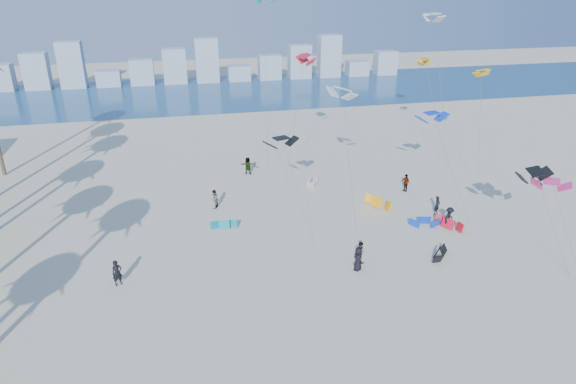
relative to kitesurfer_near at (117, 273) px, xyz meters
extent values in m
plane|color=navy|center=(9.76, 59.10, -0.95)|extent=(220.00, 220.00, 0.00)
imported|color=black|center=(0.00, 0.00, 0.00)|extent=(0.82, 0.70, 1.90)
imported|color=gray|center=(17.42, -0.78, -0.10)|extent=(0.97, 1.03, 1.69)
imported|color=black|center=(16.88, -1.81, -0.04)|extent=(1.04, 1.04, 1.82)
imported|color=gray|center=(26.39, 10.81, -0.06)|extent=(0.75, 1.13, 1.78)
imported|color=black|center=(26.62, 2.75, 0.00)|extent=(1.40, 1.29, 1.89)
imported|color=gray|center=(11.80, 18.69, -0.01)|extent=(1.83, 1.11, 1.88)
imported|color=black|center=(26.95, 5.41, -0.09)|extent=(0.75, 0.69, 1.73)
imported|color=gray|center=(7.58, 10.97, -0.07)|extent=(0.93, 1.04, 1.76)
cylinder|color=#595959|center=(13.88, 4.67, 2.89)|extent=(1.79, 4.18, 7.69)
cylinder|color=#595959|center=(18.32, 4.99, 4.78)|extent=(0.67, 3.39, 11.46)
cylinder|color=#595959|center=(27.92, 5.63, 3.35)|extent=(2.12, 4.96, 8.61)
cylinder|color=#595959|center=(16.44, 16.55, 5.24)|extent=(2.50, 2.26, 12.40)
cylinder|color=#595959|center=(33.21, 18.89, 4.59)|extent=(1.88, 4.44, 11.09)
cylinder|color=#595959|center=(30.89, -5.36, 2.23)|extent=(0.68, 4.34, 6.37)
cylinder|color=#595959|center=(13.75, 17.56, 8.03)|extent=(0.93, 5.31, 17.96)
cylinder|color=#595959|center=(34.62, 12.23, 4.48)|extent=(1.72, 5.11, 10.87)
cylinder|color=#595959|center=(30.37, -4.43, 2.60)|extent=(2.11, 3.09, 7.10)
cylinder|color=#595959|center=(32.97, 17.67, 7.02)|extent=(1.43, 4.74, 15.94)
cube|color=#9EADBF|center=(-26.04, 69.10, 1.45)|extent=(4.40, 3.00, 4.80)
cube|color=#9EADBF|center=(-19.84, 69.10, 2.35)|extent=(4.40, 3.00, 6.60)
cube|color=#9EADBF|center=(-13.64, 69.10, 3.25)|extent=(4.40, 3.00, 8.40)
cube|color=#9EADBF|center=(-7.44, 69.10, 0.55)|extent=(4.40, 3.00, 3.00)
cube|color=#9EADBF|center=(-1.24, 69.10, 1.45)|extent=(4.40, 3.00, 4.80)
cube|color=#9EADBF|center=(4.96, 69.10, 2.35)|extent=(4.40, 3.00, 6.60)
cube|color=#9EADBF|center=(11.16, 69.10, 3.25)|extent=(4.40, 3.00, 8.40)
cube|color=#9EADBF|center=(17.36, 69.10, 0.55)|extent=(4.40, 3.00, 3.00)
cube|color=#9EADBF|center=(23.56, 69.10, 1.45)|extent=(4.40, 3.00, 4.80)
cube|color=#9EADBF|center=(29.76, 69.10, 2.35)|extent=(4.40, 3.00, 6.60)
cube|color=#9EADBF|center=(35.96, 69.10, 3.25)|extent=(4.40, 3.00, 8.40)
cube|color=#9EADBF|center=(42.16, 69.10, 0.55)|extent=(4.40, 3.00, 3.00)
cube|color=#9EADBF|center=(48.36, 69.10, 1.45)|extent=(4.40, 3.00, 4.80)
camera|label=1|loc=(5.21, -31.06, 19.03)|focal=31.15mm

